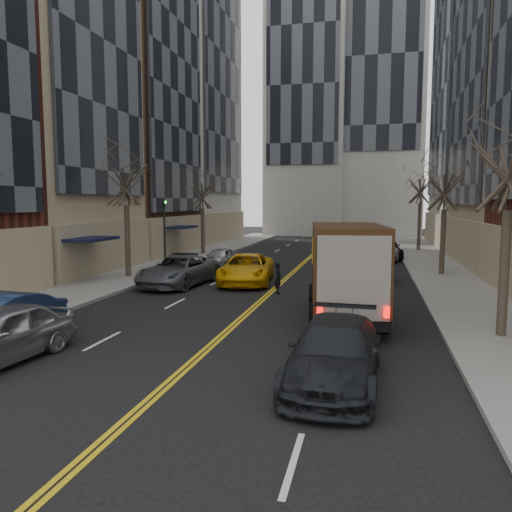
# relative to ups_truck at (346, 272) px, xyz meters

# --- Properties ---
(ground) EXTENTS (160.00, 160.00, 0.00)m
(ground) POSITION_rel_ups_truck_xyz_m (-3.82, -12.59, -1.79)
(ground) COLOR black
(ground) RESTS_ON ground
(sidewalk_left) EXTENTS (4.00, 66.00, 0.15)m
(sidewalk_left) POSITION_rel_ups_truck_xyz_m (-12.82, 14.41, -1.72)
(sidewalk_left) COLOR slate
(sidewalk_left) RESTS_ON ground
(sidewalk_right) EXTENTS (4.00, 66.00, 0.15)m
(sidewalk_right) POSITION_rel_ups_truck_xyz_m (5.18, 14.41, -1.72)
(sidewalk_right) COLOR slate
(sidewalk_right) RESTS_ON ground
(streetwall_left) EXTENTS (14.00, 49.50, 36.00)m
(streetwall_left) POSITION_rel_ups_truck_xyz_m (-20.13, 18.31, 13.77)
(streetwall_left) COLOR #562319
(streetwall_left) RESTS_ON ground
(tower_far_a) EXTENTS (10.00, 10.00, 60.00)m
(tower_far_a) POSITION_rel_ups_truck_xyz_m (-7.82, 49.41, 28.21)
(tower_far_a) COLOR #B7B2A8
(tower_far_a) RESTS_ON ground
(tree_lf_mid) EXTENTS (3.20, 3.20, 8.91)m
(tree_lf_mid) POSITION_rel_ups_truck_xyz_m (-12.62, 7.41, 4.81)
(tree_lf_mid) COLOR #382D23
(tree_lf_mid) RESTS_ON sidewalk_left
(tree_lf_far) EXTENTS (3.20, 3.20, 8.12)m
(tree_lf_far) POSITION_rel_ups_truck_xyz_m (-12.62, 20.41, 4.23)
(tree_lf_far) COLOR #382D23
(tree_lf_far) RESTS_ON sidewalk_left
(tree_rt_near) EXTENTS (3.20, 3.20, 8.71)m
(tree_rt_near) POSITION_rel_ups_truck_xyz_m (4.98, -1.59, 4.66)
(tree_rt_near) COLOR #382D23
(tree_rt_near) RESTS_ON sidewalk_right
(tree_rt_mid) EXTENTS (3.20, 3.20, 8.32)m
(tree_rt_mid) POSITION_rel_ups_truck_xyz_m (4.98, 12.41, 4.38)
(tree_rt_mid) COLOR #382D23
(tree_rt_mid) RESTS_ON sidewalk_right
(tree_rt_far) EXTENTS (3.20, 3.20, 9.11)m
(tree_rt_far) POSITION_rel_ups_truck_xyz_m (4.98, 27.41, 4.95)
(tree_rt_far) COLOR #382D23
(tree_rt_far) RESTS_ON sidewalk_right
(traffic_signal) EXTENTS (0.29, 0.26, 4.70)m
(traffic_signal) POSITION_rel_ups_truck_xyz_m (-11.22, 9.41, 1.03)
(traffic_signal) COLOR black
(traffic_signal) RESTS_ON sidewalk_left
(ups_truck) EXTENTS (3.25, 6.74, 3.56)m
(ups_truck) POSITION_rel_ups_truck_xyz_m (0.00, 0.00, 0.00)
(ups_truck) COLOR black
(ups_truck) RESTS_ON ground
(observer_sedan) EXTENTS (2.32, 5.29, 1.51)m
(observer_sedan) POSITION_rel_ups_truck_xyz_m (0.08, -6.65, -1.04)
(observer_sedan) COLOR black
(observer_sedan) RESTS_ON ground
(taxi) EXTENTS (3.28, 5.94, 1.58)m
(taxi) POSITION_rel_ups_truck_xyz_m (-5.62, 7.30, -1.00)
(taxi) COLOR #E3A409
(taxi) RESTS_ON ground
(pedestrian) EXTENTS (0.55, 0.65, 1.52)m
(pedestrian) POSITION_rel_ups_truck_xyz_m (-3.41, 4.70, -1.03)
(pedestrian) COLOR black
(pedestrian) RESTS_ON ground
(parked_lf_c) EXTENTS (3.22, 5.91, 1.57)m
(parked_lf_c) POSITION_rel_ups_truck_xyz_m (-8.92, 5.80, -1.01)
(parked_lf_c) COLOR #505358
(parked_lf_c) RESTS_ON ground
(parked_lf_d) EXTENTS (2.39, 4.74, 1.32)m
(parked_lf_d) POSITION_rel_ups_truck_xyz_m (-9.83, 7.67, -1.13)
(parked_lf_d) COLOR black
(parked_lf_d) RESTS_ON ground
(parked_lf_e) EXTENTS (1.78, 3.99, 1.33)m
(parked_lf_e) POSITION_rel_ups_truck_xyz_m (-8.92, 13.15, -1.13)
(parked_lf_e) COLOR #A8ABAF
(parked_lf_e) RESTS_ON ground
(parked_rt_a) EXTENTS (1.78, 4.09, 1.31)m
(parked_rt_a) POSITION_rel_ups_truck_xyz_m (1.28, 9.04, -1.14)
(parked_rt_a) COLOR #47494E
(parked_rt_a) RESTS_ON ground
(parked_rt_b) EXTENTS (3.33, 6.09, 1.62)m
(parked_rt_b) POSITION_rel_ups_truck_xyz_m (1.28, 20.13, -0.98)
(parked_rt_b) COLOR #A4A6AB
(parked_rt_b) RESTS_ON ground
(parked_rt_c) EXTENTS (2.80, 5.54, 1.54)m
(parked_rt_c) POSITION_rel_ups_truck_xyz_m (1.97, 21.70, -1.02)
(parked_rt_c) COLOR black
(parked_rt_c) RESTS_ON ground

